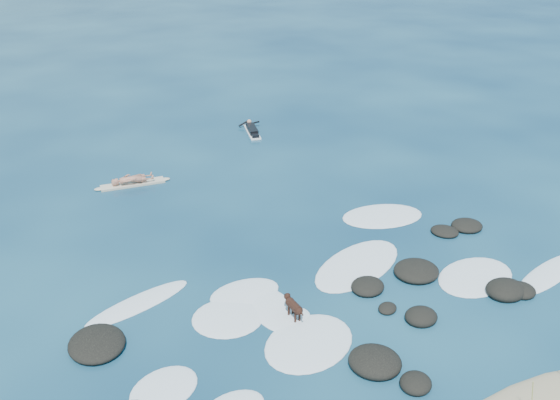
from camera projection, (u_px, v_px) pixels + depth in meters
ground at (318, 285)px, 18.97m from camera, size 160.00×160.00×0.00m
reef_rocks at (355, 311)px, 17.64m from camera, size 14.91×7.31×0.50m
breaking_foam at (334, 290)px, 18.74m from camera, size 14.99×7.94×0.12m
standing_surfer_rig at (131, 169)px, 25.23m from camera, size 3.07×1.12×1.76m
paddling_surfer_rig at (252, 130)px, 31.12m from camera, size 1.49×2.43×0.43m
dog at (293, 305)px, 17.29m from camera, size 0.32×1.04×0.66m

